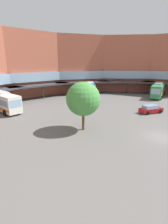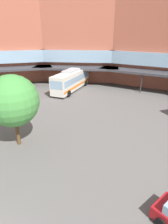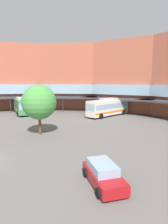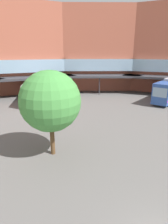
{
  "view_description": "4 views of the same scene",
  "coord_description": "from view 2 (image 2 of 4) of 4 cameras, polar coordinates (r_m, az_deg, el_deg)",
  "views": [
    {
      "loc": [
        -22.46,
        -4.72,
        9.39
      ],
      "look_at": [
        -1.3,
        11.66,
        1.62
      ],
      "focal_mm": 27.88,
      "sensor_mm": 36.0,
      "label": 1
    },
    {
      "loc": [
        6.92,
        -3.67,
        10.24
      ],
      "look_at": [
        0.59,
        15.73,
        1.55
      ],
      "focal_mm": 30.62,
      "sensor_mm": 36.0,
      "label": 2
    },
    {
      "loc": [
        18.07,
        -5.74,
        7.1
      ],
      "look_at": [
        -1.37,
        15.62,
        2.76
      ],
      "focal_mm": 31.33,
      "sensor_mm": 36.0,
      "label": 3
    },
    {
      "loc": [
        -4.62,
        -4.57,
        8.06
      ],
      "look_at": [
        -0.12,
        15.82,
        1.43
      ],
      "focal_mm": 30.4,
      "sensor_mm": 36.0,
      "label": 4
    }
  ],
  "objects": [
    {
      "name": "plaza_tree",
      "position": [
        18.21,
        -20.5,
        3.09
      ],
      "size": [
        4.72,
        4.72,
        6.84
      ],
      "color": "brown",
      "rests_on": "ground"
    },
    {
      "name": "station_building",
      "position": [
        28.41,
        4.15,
        18.73
      ],
      "size": [
        83.88,
        45.12,
        17.09
      ],
      "color": "#AD5942",
      "rests_on": "ground"
    },
    {
      "name": "bus_2",
      "position": [
        35.62,
        -3.78,
        9.54
      ],
      "size": [
        3.44,
        11.31,
        3.83
      ],
      "rotation": [
        0.0,
        0.0,
        4.64
      ],
      "color": "silver",
      "rests_on": "ground"
    }
  ]
}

